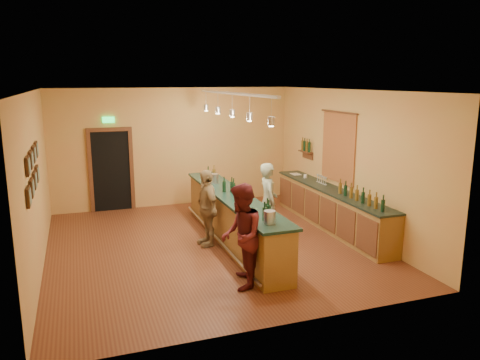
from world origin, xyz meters
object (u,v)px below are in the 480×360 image
object	(u,v)px
bartender	(268,201)
customer_a	(241,236)
back_counter	(331,208)
tasting_bar	(233,215)
bar_stool	(268,188)
customer_b	(207,208)

from	to	relation	value
bartender	customer_a	world-z (taller)	customer_a
customer_a	back_counter	bearing A→B (deg)	146.22
customer_a	tasting_bar	bearing A→B (deg)	-175.46
customer_a	bar_stool	world-z (taller)	customer_a
back_counter	tasting_bar	distance (m)	2.48
tasting_bar	bar_stool	size ratio (longest dim) A/B	7.08
customer_a	customer_b	distance (m)	2.14
bartender	customer_b	bearing A→B (deg)	96.26
bartender	bar_stool	bearing A→B (deg)	-15.14
tasting_bar	bartender	bearing A→B (deg)	1.12
tasting_bar	customer_b	size ratio (longest dim) A/B	3.17
back_counter	customer_b	world-z (taller)	customer_b
bar_stool	customer_b	bearing A→B (deg)	-136.53
customer_b	bar_stool	world-z (taller)	customer_b
customer_b	bar_stool	distance (m)	3.14
tasting_bar	customer_b	distance (m)	0.59
bartender	tasting_bar	bearing A→B (deg)	98.58
back_counter	customer_b	distance (m)	3.04
back_counter	bar_stool	world-z (taller)	back_counter
back_counter	customer_a	size ratio (longest dim) A/B	2.58
tasting_bar	customer_b	bearing A→B (deg)	175.34
tasting_bar	customer_a	xyz separation A→B (m)	(-0.55, -2.10, 0.27)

